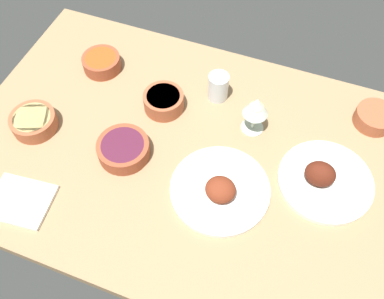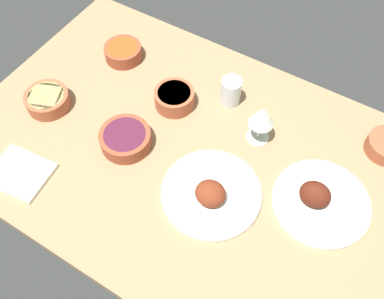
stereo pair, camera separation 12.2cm
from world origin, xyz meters
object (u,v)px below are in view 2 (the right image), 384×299
bowl_pasta (48,100)px  bowl_onions (125,139)px  plate_far_side (211,194)px  bowl_soup (123,52)px  water_tumbler (230,91)px  wine_glass (262,118)px  folded_napkin (20,173)px  plate_near_viewer (319,200)px  bowl_sauce (174,98)px

bowl_pasta → bowl_onions: (-30.34, -0.64, 0.06)cm
plate_far_side → bowl_onions: bearing=-4.1°
bowl_soup → water_tumbler: 41.17cm
bowl_pasta → bowl_soup: bearing=-104.7°
bowl_onions → wine_glass: size_ratio=1.10×
bowl_pasta → folded_napkin: (-10.27, 24.01, -2.11)cm
plate_far_side → bowl_pasta: plate_far_side is taller
wine_glass → plate_far_side: bearing=84.8°
bowl_pasta → bowl_onions: 30.35cm
wine_glass → folded_napkin: (53.20, 47.44, -9.33)cm
bowl_pasta → water_tumbler: bearing=-146.9°
plate_near_viewer → bowl_pasta: (87.73, 11.90, 0.74)cm
plate_near_viewer → plate_far_side: plate_near_viewer is taller
plate_far_side → wine_glass: (-2.26, -25.00, 8.21)cm
bowl_sauce → wine_glass: bearing=-176.1°
plate_near_viewer → bowl_soup: size_ratio=2.10×
wine_glass → bowl_pasta: bearing=20.3°
bowl_onions → plate_far_side: bearing=175.9°
water_tumbler → plate_far_side: bearing=110.2°
bowl_sauce → water_tumbler: bearing=-144.2°
bowl_soup → bowl_onions: (-22.48, 29.32, 0.05)cm
plate_near_viewer → bowl_soup: (79.88, -18.06, 0.75)cm
bowl_pasta → water_tumbler: size_ratio=1.51×
wine_glass → water_tumbler: (14.53, -8.45, -5.27)cm
plate_far_side → bowl_sauce: bearing=-40.7°
bowl_soup → bowl_onions: bowl_onions is taller
bowl_sauce → bowl_soup: (26.61, -8.52, -0.39)cm
wine_glass → bowl_soup: bearing=-6.7°
bowl_pasta → water_tumbler: 58.43cm
water_tumbler → wine_glass: bearing=149.8°
bowl_soup → bowl_onions: bearing=127.5°
bowl_sauce → wine_glass: size_ratio=0.92×
bowl_onions → folded_napkin: size_ratio=0.92×
folded_napkin → bowl_pasta: bearing=-66.8°
water_tumbler → folded_napkin: water_tumbler is taller
bowl_pasta → wine_glass: size_ratio=1.00×
plate_near_viewer → folded_napkin: plate_near_viewer is taller
plate_near_viewer → plate_far_side: (26.52, 13.47, -0.25)cm
bowl_pasta → plate_near_viewer: bearing=-172.3°
plate_near_viewer → wine_glass: wine_glass is taller
bowl_sauce → folded_napkin: size_ratio=0.76×
water_tumbler → bowl_pasta: bearing=33.1°
bowl_onions → water_tumbler: 36.40cm
plate_near_viewer → bowl_soup: plate_near_viewer is taller
bowl_sauce → wine_glass: (-29.00, -1.99, 6.83)cm
bowl_sauce → wine_glass: 29.86cm
folded_napkin → bowl_soup: bearing=-87.4°
plate_near_viewer → wine_glass: 28.02cm
bowl_soup → plate_far_side: bearing=149.4°
plate_near_viewer → bowl_onions: plate_near_viewer is taller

